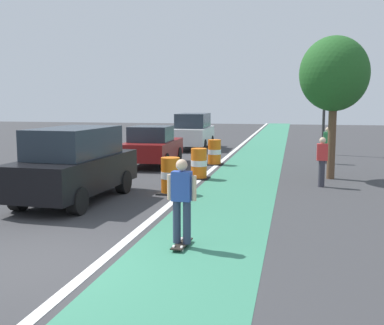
{
  "coord_description": "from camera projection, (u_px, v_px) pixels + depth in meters",
  "views": [
    {
      "loc": [
        4.1,
        -7.17,
        2.77
      ],
      "look_at": [
        1.42,
        5.4,
        1.1
      ],
      "focal_mm": 44.65,
      "sensor_mm": 36.0,
      "label": 1
    }
  ],
  "objects": [
    {
      "name": "ground_plane",
      "position": [
        45.0,
        264.0,
        8.16
      ],
      "size": [
        100.0,
        100.0,
        0.0
      ],
      "primitive_type": "plane",
      "color": "#38383A"
    },
    {
      "name": "bike_lane_strip",
      "position": [
        250.0,
        169.0,
        19.3
      ],
      "size": [
        2.5,
        80.0,
        0.01
      ],
      "primitive_type": "cube",
      "color": "#387F60",
      "rests_on": "ground"
    },
    {
      "name": "lane_divider_stripe",
      "position": [
        213.0,
        168.0,
        19.61
      ],
      "size": [
        0.2,
        80.0,
        0.01
      ],
      "primitive_type": "cube",
      "color": "silver",
      "rests_on": "ground"
    },
    {
      "name": "skateboarder_on_lane",
      "position": [
        182.0,
        200.0,
        8.97
      ],
      "size": [
        0.57,
        0.81,
        1.69
      ],
      "color": "black",
      "rests_on": "ground"
    },
    {
      "name": "parked_suv_nearest",
      "position": [
        75.0,
        164.0,
        13.13
      ],
      "size": [
        2.09,
        4.68,
        2.04
      ],
      "color": "black",
      "rests_on": "ground"
    },
    {
      "name": "parked_sedan_second",
      "position": [
        152.0,
        146.0,
        20.38
      ],
      "size": [
        2.02,
        4.16,
        1.7
      ],
      "color": "maroon",
      "rests_on": "ground"
    },
    {
      "name": "parked_suv_third",
      "position": [
        193.0,
        131.0,
        27.41
      ],
      "size": [
        2.02,
        4.65,
        2.04
      ],
      "color": "silver",
      "rests_on": "ground"
    },
    {
      "name": "traffic_barrel_front",
      "position": [
        170.0,
        176.0,
        14.26
      ],
      "size": [
        0.73,
        0.73,
        1.09
      ],
      "color": "orange",
      "rests_on": "ground"
    },
    {
      "name": "traffic_barrel_mid",
      "position": [
        199.0,
        164.0,
        16.97
      ],
      "size": [
        0.73,
        0.73,
        1.09
      ],
      "color": "orange",
      "rests_on": "ground"
    },
    {
      "name": "traffic_barrel_back",
      "position": [
        214.0,
        153.0,
        20.71
      ],
      "size": [
        0.73,
        0.73,
        1.09
      ],
      "color": "orange",
      "rests_on": "ground"
    },
    {
      "name": "traffic_light_corner",
      "position": [
        325.0,
        86.0,
        24.33
      ],
      "size": [
        0.41,
        0.32,
        5.1
      ],
      "color": "#2D2D2D",
      "rests_on": "ground"
    },
    {
      "name": "pedestrian_crossing",
      "position": [
        327.0,
        144.0,
        21.04
      ],
      "size": [
        0.34,
        0.2,
        1.61
      ],
      "color": "#33333D",
      "rests_on": "ground"
    },
    {
      "name": "pedestrian_waiting",
      "position": [
        322.0,
        160.0,
        15.33
      ],
      "size": [
        0.34,
        0.2,
        1.61
      ],
      "color": "#33333D",
      "rests_on": "ground"
    },
    {
      "name": "street_tree_sidewalk",
      "position": [
        334.0,
        75.0,
        16.58
      ],
      "size": [
        2.4,
        2.4,
        5.0
      ],
      "color": "brown",
      "rests_on": "ground"
    }
  ]
}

